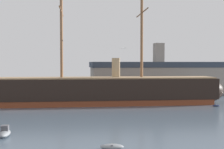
{
  "coord_description": "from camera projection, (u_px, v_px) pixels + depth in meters",
  "views": [
    {
      "loc": [
        -6.73,
        -19.57,
        10.9
      ],
      "look_at": [
        1.71,
        39.61,
        8.53
      ],
      "focal_mm": 47.62,
      "sensor_mm": 36.0,
      "label": 1
    }
  ],
  "objects": [
    {
      "name": "dinghy_near_centre",
      "position": [
        112.0,
        147.0,
        37.3
      ],
      "size": [
        3.09,
        1.67,
        0.7
      ],
      "color": "gray",
      "rests_on": "ground"
    },
    {
      "name": "motorboat_mid_left",
      "position": [
        5.0,
        133.0,
        43.92
      ],
      "size": [
        1.67,
        3.84,
        1.6
      ],
      "color": "gray",
      "rests_on": "ground"
    },
    {
      "name": "dockside_warehouse_right",
      "position": [
        156.0,
        78.0,
        103.26
      ],
      "size": [
        49.29,
        18.98,
        17.69
      ],
      "color": "#565659",
      "rests_on": "ground"
    },
    {
      "name": "dinghy_far_right",
      "position": [
        216.0,
        106.0,
        74.08
      ],
      "size": [
        1.89,
        0.88,
        0.44
      ],
      "color": "#1E284C",
      "rests_on": "ground"
    },
    {
      "name": "seagull_in_flight",
      "position": [
        123.0,
        48.0,
        46.98
      ],
      "size": [
        0.93,
        1.2,
        0.14
      ],
      "color": "silver"
    },
    {
      "name": "tall_ship",
      "position": [
        102.0,
        90.0,
        77.53
      ],
      "size": [
        71.81,
        15.12,
        34.53
      ],
      "color": "brown",
      "rests_on": "ground"
    },
    {
      "name": "dinghy_distant_centre",
      "position": [
        95.0,
        100.0,
        84.34
      ],
      "size": [
        1.43,
        2.64,
        0.59
      ],
      "color": "#236670",
      "rests_on": "ground"
    }
  ]
}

